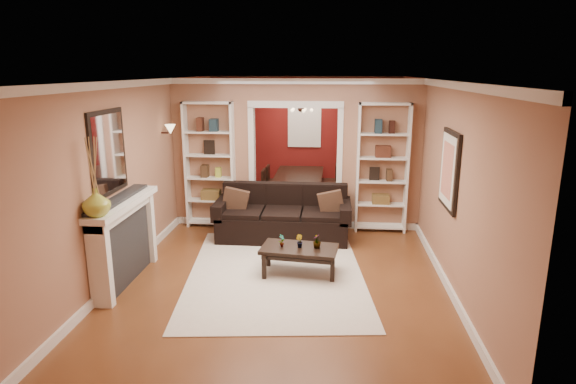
# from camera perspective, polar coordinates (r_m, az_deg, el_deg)

# --- Properties ---
(floor) EXTENTS (8.00, 8.00, 0.00)m
(floor) POSITION_cam_1_polar(r_m,az_deg,el_deg) (7.97, 0.19, -6.60)
(floor) COLOR brown
(floor) RESTS_ON ground
(ceiling) EXTENTS (8.00, 8.00, 0.00)m
(ceiling) POSITION_cam_1_polar(r_m,az_deg,el_deg) (7.45, 0.20, 13.20)
(ceiling) COLOR white
(ceiling) RESTS_ON ground
(wall_back) EXTENTS (8.00, 0.00, 8.00)m
(wall_back) POSITION_cam_1_polar(r_m,az_deg,el_deg) (11.53, 1.97, 6.84)
(wall_back) COLOR #A16F55
(wall_back) RESTS_ON ground
(wall_front) EXTENTS (8.00, 0.00, 8.00)m
(wall_front) POSITION_cam_1_polar(r_m,az_deg,el_deg) (3.79, -5.26, -8.94)
(wall_front) COLOR #A16F55
(wall_front) RESTS_ON ground
(wall_left) EXTENTS (0.00, 8.00, 8.00)m
(wall_left) POSITION_cam_1_polar(r_m,az_deg,el_deg) (8.11, -15.88, 3.13)
(wall_left) COLOR #A16F55
(wall_left) RESTS_ON ground
(wall_right) EXTENTS (0.00, 8.00, 8.00)m
(wall_right) POSITION_cam_1_polar(r_m,az_deg,el_deg) (7.73, 17.06, 2.53)
(wall_right) COLOR #A16F55
(wall_right) RESTS_ON ground
(partition_wall) EXTENTS (4.50, 0.15, 2.70)m
(partition_wall) POSITION_cam_1_polar(r_m,az_deg,el_deg) (8.77, 0.89, 4.49)
(partition_wall) COLOR #A16F55
(partition_wall) RESTS_ON floor
(red_back_panel) EXTENTS (4.44, 0.04, 2.64)m
(red_back_panel) POSITION_cam_1_polar(r_m,az_deg,el_deg) (11.51, 1.96, 6.67)
(red_back_panel) COLOR maroon
(red_back_panel) RESTS_ON floor
(dining_window) EXTENTS (0.78, 0.03, 0.98)m
(dining_window) POSITION_cam_1_polar(r_m,az_deg,el_deg) (11.44, 1.96, 7.79)
(dining_window) COLOR #8CA5CC
(dining_window) RESTS_ON wall_back
(area_rug) EXTENTS (2.82, 3.69, 0.01)m
(area_rug) POSITION_cam_1_polar(r_m,az_deg,el_deg) (7.03, -1.45, -9.49)
(area_rug) COLOR silver
(area_rug) RESTS_ON floor
(sofa) EXTENTS (2.31, 1.00, 0.90)m
(sofa) POSITION_cam_1_polar(r_m,az_deg,el_deg) (8.26, -0.60, -2.53)
(sofa) COLOR black
(sofa) RESTS_ON floor
(pillow_left) EXTENTS (0.43, 0.13, 0.42)m
(pillow_left) POSITION_cam_1_polar(r_m,az_deg,el_deg) (8.31, -6.25, -1.08)
(pillow_left) COLOR #503422
(pillow_left) RESTS_ON sofa
(pillow_right) EXTENTS (0.41, 0.15, 0.41)m
(pillow_right) POSITION_cam_1_polar(r_m,az_deg,el_deg) (8.15, 5.12, -1.42)
(pillow_right) COLOR #503422
(pillow_right) RESTS_ON sofa
(coffee_table) EXTENTS (1.13, 0.70, 0.40)m
(coffee_table) POSITION_cam_1_polar(r_m,az_deg,el_deg) (6.92, 1.34, -8.13)
(coffee_table) COLOR black
(coffee_table) RESTS_ON floor
(plant_left) EXTENTS (0.10, 0.12, 0.18)m
(plant_left) POSITION_cam_1_polar(r_m,az_deg,el_deg) (6.83, -0.74, -5.78)
(plant_left) COLOR #336626
(plant_left) RESTS_ON coffee_table
(plant_center) EXTENTS (0.13, 0.13, 0.18)m
(plant_center) POSITION_cam_1_polar(r_m,az_deg,el_deg) (6.81, 1.35, -5.85)
(plant_center) COLOR #336626
(plant_center) RESTS_ON coffee_table
(plant_right) EXTENTS (0.14, 0.14, 0.21)m
(plant_right) POSITION_cam_1_polar(r_m,az_deg,el_deg) (6.80, 3.46, -5.82)
(plant_right) COLOR #336626
(plant_right) RESTS_ON coffee_table
(bookshelf_left) EXTENTS (0.90, 0.30, 2.30)m
(bookshelf_left) POSITION_cam_1_polar(r_m,az_deg,el_deg) (8.89, -9.22, 3.13)
(bookshelf_left) COLOR white
(bookshelf_left) RESTS_ON floor
(bookshelf_right) EXTENTS (0.90, 0.30, 2.30)m
(bookshelf_right) POSITION_cam_1_polar(r_m,az_deg,el_deg) (8.66, 11.09, 2.75)
(bookshelf_right) COLOR white
(bookshelf_right) RESTS_ON floor
(fireplace) EXTENTS (0.32, 1.70, 1.16)m
(fireplace) POSITION_cam_1_polar(r_m,az_deg,el_deg) (6.91, -18.61, -5.60)
(fireplace) COLOR white
(fireplace) RESTS_ON floor
(vase) EXTENTS (0.36, 0.36, 0.34)m
(vase) POSITION_cam_1_polar(r_m,az_deg,el_deg) (6.09, -21.77, -1.13)
(vase) COLOR #A3B139
(vase) RESTS_ON fireplace
(mirror) EXTENTS (0.03, 0.95, 1.10)m
(mirror) POSITION_cam_1_polar(r_m,az_deg,el_deg) (6.67, -20.54, 4.40)
(mirror) COLOR silver
(mirror) RESTS_ON wall_left
(wall_sconce) EXTENTS (0.18, 0.18, 0.22)m
(wall_sconce) POSITION_cam_1_polar(r_m,az_deg,el_deg) (8.51, -14.15, 7.03)
(wall_sconce) COLOR #FFE0A5
(wall_sconce) RESTS_ON wall_left
(framed_art) EXTENTS (0.04, 0.85, 1.05)m
(framed_art) POSITION_cam_1_polar(r_m,az_deg,el_deg) (6.73, 18.51, 2.48)
(framed_art) COLOR black
(framed_art) RESTS_ON wall_right
(dining_table) EXTENTS (1.83, 1.02, 0.64)m
(dining_table) POSITION_cam_1_polar(r_m,az_deg,el_deg) (10.53, 1.49, 0.42)
(dining_table) COLOR black
(dining_table) RESTS_ON floor
(dining_chair_nw) EXTENTS (0.47, 0.47, 0.81)m
(dining_chair_nw) POSITION_cam_1_polar(r_m,az_deg,el_deg) (10.27, -1.68, 0.56)
(dining_chair_nw) COLOR black
(dining_chair_nw) RESTS_ON floor
(dining_chair_ne) EXTENTS (0.47, 0.47, 0.95)m
(dining_chair_ne) POSITION_cam_1_polar(r_m,az_deg,el_deg) (10.18, 4.48, 0.79)
(dining_chair_ne) COLOR black
(dining_chair_ne) RESTS_ON floor
(dining_chair_sw) EXTENTS (0.42, 0.42, 0.78)m
(dining_chair_sw) POSITION_cam_1_polar(r_m,az_deg,el_deg) (10.85, -1.30, 1.21)
(dining_chair_sw) COLOR black
(dining_chair_sw) RESTS_ON floor
(dining_chair_se) EXTENTS (0.50, 0.50, 0.84)m
(dining_chair_se) POSITION_cam_1_polar(r_m,az_deg,el_deg) (10.77, 4.52, 1.25)
(dining_chair_se) COLOR black
(dining_chair_se) RESTS_ON floor
(chandelier) EXTENTS (0.50, 0.50, 0.30)m
(chandelier) POSITION_cam_1_polar(r_m,az_deg,el_deg) (10.17, 1.57, 9.64)
(chandelier) COLOR #331C17
(chandelier) RESTS_ON ceiling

